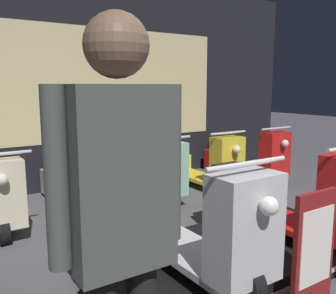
# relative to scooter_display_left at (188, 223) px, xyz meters

# --- Properties ---
(shop_wall_back) EXTENTS (7.91, 0.09, 3.20)m
(shop_wall_back) POSITION_rel_scooter_display_left_xyz_m (0.68, 3.33, 1.06)
(shop_wall_back) COLOR black
(shop_wall_back) RESTS_ON ground_plane
(display_platform) EXTENTS (2.45, 1.17, 0.19)m
(display_platform) POSITION_rel_scooter_display_left_xyz_m (0.55, 0.07, -0.44)
(display_platform) COLOR black
(display_platform) RESTS_ON ground_plane
(scooter_display_left) EXTENTS (0.63, 1.69, 0.91)m
(scooter_display_left) POSITION_rel_scooter_display_left_xyz_m (0.00, 0.00, 0.00)
(scooter_display_left) COLOR black
(scooter_display_left) RESTS_ON display_platform
(scooter_display_right) EXTENTS (0.63, 1.69, 0.91)m
(scooter_display_right) POSITION_rel_scooter_display_left_xyz_m (1.10, 0.00, 0.00)
(scooter_display_right) COLOR black
(scooter_display_right) RESTS_ON display_platform
(scooter_backrow_1) EXTENTS (0.63, 1.69, 0.91)m
(scooter_backrow_1) POSITION_rel_scooter_display_left_xyz_m (-0.01, 2.27, -0.19)
(scooter_backrow_1) COLOR black
(scooter_backrow_1) RESTS_ON ground_plane
(scooter_backrow_2) EXTENTS (0.63, 1.69, 0.91)m
(scooter_backrow_2) POSITION_rel_scooter_display_left_xyz_m (0.97, 2.27, -0.19)
(scooter_backrow_2) COLOR black
(scooter_backrow_2) RESTS_ON ground_plane
(scooter_backrow_3) EXTENTS (0.63, 1.69, 0.91)m
(scooter_backrow_3) POSITION_rel_scooter_display_left_xyz_m (1.95, 2.27, -0.19)
(scooter_backrow_3) COLOR black
(scooter_backrow_3) RESTS_ON ground_plane
(scooter_backrow_4) EXTENTS (0.63, 1.69, 0.91)m
(scooter_backrow_4) POSITION_rel_scooter_display_left_xyz_m (2.93, 2.27, -0.19)
(scooter_backrow_4) COLOR black
(scooter_backrow_4) RESTS_ON ground_plane
(person_left_browsing) EXTENTS (0.54, 0.23, 1.79)m
(person_left_browsing) POSITION_rel_scooter_display_left_xyz_m (-0.98, -0.89, 0.51)
(person_left_browsing) COLOR black
(person_left_browsing) RESTS_ON ground_plane
(price_sign_board) EXTENTS (0.39, 0.04, 0.87)m
(price_sign_board) POSITION_rel_scooter_display_left_xyz_m (0.51, -0.71, -0.10)
(price_sign_board) COLOR maroon
(price_sign_board) RESTS_ON ground_plane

